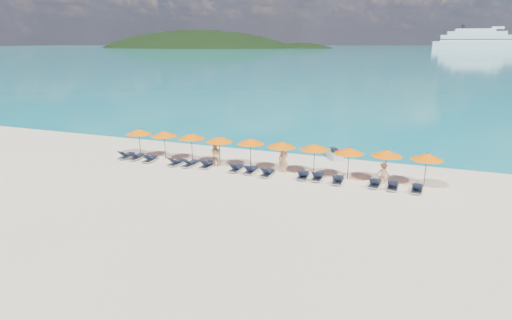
% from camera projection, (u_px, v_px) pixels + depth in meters
% --- Properties ---
extents(ground, '(1400.00, 1400.00, 0.00)m').
position_uv_depth(ground, '(239.00, 190.00, 27.22)').
color(ground, beige).
extents(sea, '(1600.00, 1300.00, 0.01)m').
position_uv_depth(sea, '(418.00, 48.00, 620.63)').
color(sea, '#1FA9B2').
rests_on(sea, ground).
extents(headland_main, '(374.00, 242.00, 126.50)m').
position_uv_depth(headland_main, '(197.00, 75.00, 626.77)').
color(headland_main, black).
rests_on(headland_main, ground).
extents(headland_small, '(162.00, 126.00, 85.50)m').
position_uv_depth(headland_small, '(299.00, 74.00, 592.02)').
color(headland_small, black).
rests_on(headland_small, ground).
extents(cruise_ship, '(120.93, 23.69, 33.49)m').
position_uv_depth(cruise_ship, '(489.00, 42.00, 495.21)').
color(cruise_ship, white).
rests_on(cruise_ship, ground).
extents(jetski, '(1.82, 2.33, 0.79)m').
position_uv_depth(jetski, '(334.00, 154.00, 34.49)').
color(jetski, '#ACB2C5').
rests_on(jetski, ground).
extents(beachgoer_a, '(0.74, 0.50, 1.97)m').
position_uv_depth(beachgoer_a, '(283.00, 160.00, 30.52)').
color(beachgoer_a, tan).
rests_on(beachgoer_a, ground).
extents(beachgoer_b, '(0.91, 0.55, 1.84)m').
position_uv_depth(beachgoer_b, '(216.00, 155.00, 31.96)').
color(beachgoer_b, tan).
rests_on(beachgoer_b, ground).
extents(beachgoer_c, '(0.97, 0.55, 1.42)m').
position_uv_depth(beachgoer_c, '(383.00, 173.00, 28.33)').
color(beachgoer_c, tan).
rests_on(beachgoer_c, ground).
extents(umbrella_0, '(2.10, 2.10, 2.28)m').
position_uv_depth(umbrella_0, '(139.00, 132.00, 34.89)').
color(umbrella_0, black).
rests_on(umbrella_0, ground).
extents(umbrella_1, '(2.10, 2.10, 2.28)m').
position_uv_depth(umbrella_1, '(164.00, 134.00, 34.12)').
color(umbrella_1, black).
rests_on(umbrella_1, ground).
extents(umbrella_2, '(2.10, 2.10, 2.28)m').
position_uv_depth(umbrella_2, '(191.00, 136.00, 33.27)').
color(umbrella_2, black).
rests_on(umbrella_2, ground).
extents(umbrella_3, '(2.10, 2.10, 2.28)m').
position_uv_depth(umbrella_3, '(219.00, 139.00, 32.18)').
color(umbrella_3, black).
rests_on(umbrella_3, ground).
extents(umbrella_4, '(2.10, 2.10, 2.28)m').
position_uv_depth(umbrella_4, '(251.00, 141.00, 31.56)').
color(umbrella_4, black).
rests_on(umbrella_4, ground).
extents(umbrella_5, '(2.10, 2.10, 2.28)m').
position_uv_depth(umbrella_5, '(282.00, 144.00, 30.59)').
color(umbrella_5, black).
rests_on(umbrella_5, ground).
extents(umbrella_6, '(2.10, 2.10, 2.28)m').
position_uv_depth(umbrella_6, '(315.00, 147.00, 29.87)').
color(umbrella_6, black).
rests_on(umbrella_6, ground).
extents(umbrella_7, '(2.10, 2.10, 2.28)m').
position_uv_depth(umbrella_7, '(349.00, 151.00, 28.82)').
color(umbrella_7, black).
rests_on(umbrella_7, ground).
extents(umbrella_8, '(2.10, 2.10, 2.28)m').
position_uv_depth(umbrella_8, '(387.00, 153.00, 28.22)').
color(umbrella_8, black).
rests_on(umbrella_8, ground).
extents(umbrella_9, '(2.10, 2.10, 2.28)m').
position_uv_depth(umbrella_9, '(427.00, 157.00, 27.33)').
color(umbrella_9, black).
rests_on(umbrella_9, ground).
extents(lounger_0, '(0.66, 1.71, 0.66)m').
position_uv_depth(lounger_0, '(126.00, 155.00, 34.55)').
color(lounger_0, silver).
rests_on(lounger_0, ground).
extents(lounger_1, '(0.68, 1.72, 0.66)m').
position_uv_depth(lounger_1, '(137.00, 156.00, 34.22)').
color(lounger_1, silver).
rests_on(lounger_1, ground).
extents(lounger_2, '(0.77, 1.75, 0.66)m').
position_uv_depth(lounger_2, '(150.00, 159.00, 33.57)').
color(lounger_2, silver).
rests_on(lounger_2, ground).
extents(lounger_3, '(0.76, 1.75, 0.66)m').
position_uv_depth(lounger_3, '(176.00, 162.00, 32.64)').
color(lounger_3, silver).
rests_on(lounger_3, ground).
extents(lounger_4, '(0.79, 1.75, 0.66)m').
position_uv_depth(lounger_4, '(190.00, 163.00, 32.31)').
color(lounger_4, silver).
rests_on(lounger_4, ground).
extents(lounger_5, '(0.68, 1.72, 0.66)m').
position_uv_depth(lounger_5, '(207.00, 164.00, 32.04)').
color(lounger_5, silver).
rests_on(lounger_5, ground).
extents(lounger_6, '(0.64, 1.71, 0.66)m').
position_uv_depth(lounger_6, '(236.00, 168.00, 31.10)').
color(lounger_6, silver).
rests_on(lounger_6, ground).
extents(lounger_7, '(0.65, 1.71, 0.66)m').
position_uv_depth(lounger_7, '(251.00, 170.00, 30.66)').
color(lounger_7, silver).
rests_on(lounger_7, ground).
extents(lounger_8, '(0.64, 1.71, 0.66)m').
position_uv_depth(lounger_8, '(267.00, 173.00, 30.03)').
color(lounger_8, silver).
rests_on(lounger_8, ground).
extents(lounger_9, '(0.75, 1.74, 0.66)m').
position_uv_depth(lounger_9, '(303.00, 175.00, 29.44)').
color(lounger_9, silver).
rests_on(lounger_9, ground).
extents(lounger_10, '(0.62, 1.70, 0.66)m').
position_uv_depth(lounger_10, '(318.00, 176.00, 29.15)').
color(lounger_10, silver).
rests_on(lounger_10, ground).
extents(lounger_11, '(0.66, 1.71, 0.66)m').
position_uv_depth(lounger_11, '(338.00, 180.00, 28.45)').
color(lounger_11, silver).
rests_on(lounger_11, ground).
extents(lounger_12, '(0.73, 1.74, 0.66)m').
position_uv_depth(lounger_12, '(375.00, 183.00, 27.80)').
color(lounger_12, silver).
rests_on(lounger_12, ground).
extents(lounger_13, '(0.67, 1.72, 0.66)m').
position_uv_depth(lounger_13, '(393.00, 185.00, 27.33)').
color(lounger_13, silver).
rests_on(lounger_13, ground).
extents(lounger_14, '(0.73, 1.74, 0.66)m').
position_uv_depth(lounger_14, '(417.00, 188.00, 26.79)').
color(lounger_14, silver).
rests_on(lounger_14, ground).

